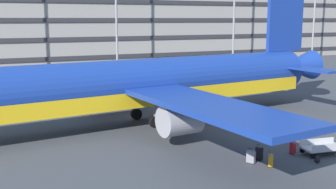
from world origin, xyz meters
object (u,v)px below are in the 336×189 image
at_px(airliner, 134,85).
at_px(suitcase_navy, 293,148).
at_px(suitcase_purple, 251,157).
at_px(backpack_small, 318,159).
at_px(suitcase_scuffed, 271,160).
at_px(suitcase_large, 259,153).
at_px(baggage_cart, 323,147).

distance_m(airliner, suitcase_navy, 12.84).
xyz_separation_m(suitcase_purple, backpack_small, (3.57, -1.51, -0.19)).
bearing_deg(airliner, suitcase_scuffed, -72.47).
height_order(suitcase_large, suitcase_scuffed, suitcase_large).
xyz_separation_m(airliner, suitcase_large, (3.84, -10.85, -2.72)).
height_order(suitcase_large, suitcase_purple, suitcase_large).
relative_size(suitcase_scuffed, suitcase_navy, 1.11).
distance_m(backpack_small, baggage_cart, 1.79).
bearing_deg(backpack_small, suitcase_purple, 157.15).
height_order(suitcase_purple, backpack_small, suitcase_purple).
xyz_separation_m(suitcase_scuffed, suitcase_purple, (-0.70, 0.90, 0.01)).
xyz_separation_m(airliner, suitcase_navy, (6.41, -10.78, -2.76)).
distance_m(suitcase_scuffed, backpack_small, 2.94).
relative_size(suitcase_purple, baggage_cart, 0.27).
bearing_deg(baggage_cart, airliner, 125.02).
bearing_deg(suitcase_scuffed, airliner, 107.53).
bearing_deg(baggage_cart, backpack_small, -143.30).
xyz_separation_m(airliner, backpack_small, (6.66, -12.60, -2.94)).
bearing_deg(airliner, suitcase_purple, -74.44).
xyz_separation_m(suitcase_large, suitcase_scuffed, (-0.05, -1.14, -0.05)).
height_order(airliner, suitcase_large, airliner).
distance_m(airliner, suitcase_purple, 11.84).
bearing_deg(suitcase_large, suitcase_navy, 1.69).
bearing_deg(suitcase_large, suitcase_scuffed, -92.50).
distance_m(suitcase_navy, baggage_cart, 1.84).
distance_m(suitcase_scuffed, baggage_cart, 4.32).
bearing_deg(suitcase_navy, suitcase_scuffed, -155.09).
bearing_deg(baggage_cart, suitcase_navy, 155.46).
xyz_separation_m(suitcase_navy, backpack_small, (0.25, -1.83, -0.18)).
height_order(suitcase_large, backpack_small, suitcase_large).
distance_m(airliner, backpack_small, 14.55).
bearing_deg(suitcase_scuffed, suitcase_navy, 24.91).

